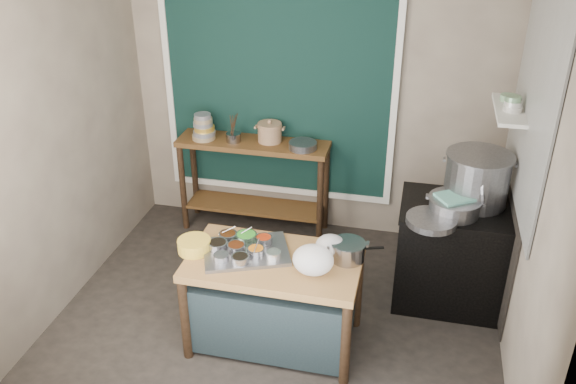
% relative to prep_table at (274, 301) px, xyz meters
% --- Properties ---
extents(floor, '(3.50, 3.00, 0.02)m').
position_rel_prep_table_xyz_m(floor, '(-0.05, 0.30, -0.39)').
color(floor, '#2C2621').
rests_on(floor, ground).
extents(back_wall, '(3.50, 0.02, 2.80)m').
position_rel_prep_table_xyz_m(back_wall, '(-0.05, 1.81, 1.02)').
color(back_wall, gray).
rests_on(back_wall, floor).
extents(left_wall, '(0.02, 3.00, 2.80)m').
position_rel_prep_table_xyz_m(left_wall, '(-1.81, 0.30, 1.02)').
color(left_wall, gray).
rests_on(left_wall, floor).
extents(right_wall, '(0.02, 3.00, 2.80)m').
position_rel_prep_table_xyz_m(right_wall, '(1.71, 0.30, 1.02)').
color(right_wall, gray).
rests_on(right_wall, floor).
extents(curtain_panel, '(2.10, 0.02, 1.90)m').
position_rel_prep_table_xyz_m(curtain_panel, '(-0.40, 1.77, 0.98)').
color(curtain_panel, black).
rests_on(curtain_panel, back_wall).
extents(curtain_frame, '(2.22, 0.03, 2.02)m').
position_rel_prep_table_xyz_m(curtain_frame, '(-0.40, 1.76, 0.98)').
color(curtain_frame, beige).
rests_on(curtain_frame, back_wall).
extents(tile_panel, '(0.02, 1.70, 1.70)m').
position_rel_prep_table_xyz_m(tile_panel, '(1.69, 0.85, 1.48)').
color(tile_panel, '#B2B2AA').
rests_on(tile_panel, right_wall).
extents(soot_patch, '(0.01, 1.30, 1.30)m').
position_rel_prep_table_xyz_m(soot_patch, '(1.69, 0.95, 0.32)').
color(soot_patch, black).
rests_on(soot_patch, right_wall).
extents(wall_shelf, '(0.22, 0.70, 0.03)m').
position_rel_prep_table_xyz_m(wall_shelf, '(1.58, 1.15, 1.23)').
color(wall_shelf, beige).
rests_on(wall_shelf, right_wall).
extents(prep_table, '(1.25, 0.72, 0.75)m').
position_rel_prep_table_xyz_m(prep_table, '(0.00, 0.00, 0.00)').
color(prep_table, olive).
rests_on(prep_table, floor).
extents(back_counter, '(1.45, 0.40, 0.95)m').
position_rel_prep_table_xyz_m(back_counter, '(-0.60, 1.58, 0.10)').
color(back_counter, '#503316').
rests_on(back_counter, floor).
extents(stove_block, '(0.90, 0.68, 0.85)m').
position_rel_prep_table_xyz_m(stove_block, '(1.30, 0.85, 0.05)').
color(stove_block, black).
rests_on(stove_block, floor).
extents(stove_top, '(0.92, 0.69, 0.03)m').
position_rel_prep_table_xyz_m(stove_top, '(1.30, 0.85, 0.49)').
color(stove_top, black).
rests_on(stove_top, stove_block).
extents(condiment_tray, '(0.73, 0.63, 0.03)m').
position_rel_prep_table_xyz_m(condiment_tray, '(-0.22, 0.03, 0.39)').
color(condiment_tray, gray).
rests_on(condiment_tray, prep_table).
extents(condiment_bowls, '(0.55, 0.42, 0.06)m').
position_rel_prep_table_xyz_m(condiment_bowls, '(-0.26, 0.04, 0.43)').
color(condiment_bowls, gray).
rests_on(condiment_bowls, condiment_tray).
extents(yellow_basin, '(0.29, 0.29, 0.09)m').
position_rel_prep_table_xyz_m(yellow_basin, '(-0.59, -0.03, 0.42)').
color(yellow_basin, gold).
rests_on(yellow_basin, prep_table).
extents(saucepan, '(0.32, 0.32, 0.14)m').
position_rel_prep_table_xyz_m(saucepan, '(0.52, 0.12, 0.45)').
color(saucepan, gray).
rests_on(saucepan, prep_table).
extents(plastic_bag_a, '(0.33, 0.30, 0.21)m').
position_rel_prep_table_xyz_m(plastic_bag_a, '(0.30, -0.10, 0.48)').
color(plastic_bag_a, white).
rests_on(plastic_bag_a, prep_table).
extents(plastic_bag_b, '(0.28, 0.26, 0.17)m').
position_rel_prep_table_xyz_m(plastic_bag_b, '(0.39, 0.14, 0.46)').
color(plastic_bag_b, white).
rests_on(plastic_bag_b, prep_table).
extents(bowl_stack, '(0.22, 0.22, 0.25)m').
position_rel_prep_table_xyz_m(bowl_stack, '(-1.07, 1.54, 0.68)').
color(bowl_stack, tan).
rests_on(bowl_stack, back_counter).
extents(utensil_cup, '(0.16, 0.16, 0.08)m').
position_rel_prep_table_xyz_m(utensil_cup, '(-0.78, 1.53, 0.62)').
color(utensil_cup, gray).
rests_on(utensil_cup, back_counter).
extents(ceramic_crock, '(0.26, 0.26, 0.16)m').
position_rel_prep_table_xyz_m(ceramic_crock, '(-0.45, 1.62, 0.66)').
color(ceramic_crock, '#866549').
rests_on(ceramic_crock, back_counter).
extents(wide_bowl, '(0.34, 0.34, 0.06)m').
position_rel_prep_table_xyz_m(wide_bowl, '(-0.11, 1.52, 0.61)').
color(wide_bowl, gray).
rests_on(wide_bowl, back_counter).
extents(stock_pot, '(0.55, 0.55, 0.41)m').
position_rel_prep_table_xyz_m(stock_pot, '(1.40, 0.95, 0.71)').
color(stock_pot, gray).
rests_on(stock_pot, stove_top).
extents(pot_lid, '(0.24, 0.43, 0.41)m').
position_rel_prep_table_xyz_m(pot_lid, '(1.50, 0.89, 0.71)').
color(pot_lid, gray).
rests_on(pot_lid, stove_top).
extents(steamer, '(0.45, 0.45, 0.13)m').
position_rel_prep_table_xyz_m(steamer, '(1.24, 0.73, 0.57)').
color(steamer, gray).
rests_on(steamer, stove_top).
extents(green_cloth, '(0.34, 0.32, 0.02)m').
position_rel_prep_table_xyz_m(green_cloth, '(1.24, 0.73, 0.65)').
color(green_cloth, '#63AF97').
rests_on(green_cloth, steamer).
extents(shallow_pan, '(0.44, 0.44, 0.05)m').
position_rel_prep_table_xyz_m(shallow_pan, '(1.08, 0.54, 0.53)').
color(shallow_pan, gray).
rests_on(shallow_pan, stove_top).
extents(shelf_bowl_stack, '(0.14, 0.14, 0.11)m').
position_rel_prep_table_xyz_m(shelf_bowl_stack, '(1.58, 1.10, 1.29)').
color(shelf_bowl_stack, silver).
rests_on(shelf_bowl_stack, wall_shelf).
extents(shelf_bowl_green, '(0.18, 0.18, 0.05)m').
position_rel_prep_table_xyz_m(shelf_bowl_green, '(1.58, 1.32, 1.26)').
color(shelf_bowl_green, gray).
rests_on(shelf_bowl_green, wall_shelf).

